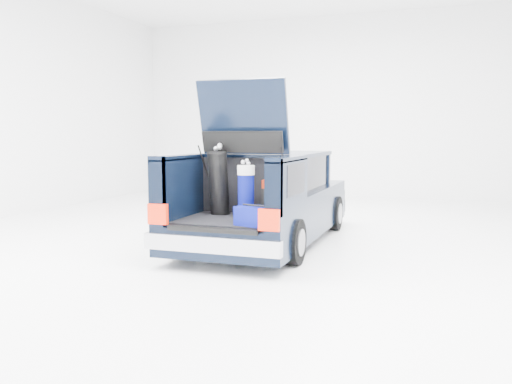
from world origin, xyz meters
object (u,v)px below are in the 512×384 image
at_px(car, 268,200).
at_px(blue_duffel, 257,216).
at_px(red_suitcase, 275,199).
at_px(blue_golf_bag, 246,191).
at_px(black_golf_bag, 219,183).

distance_m(car, blue_duffel, 2.07).
xyz_separation_m(car, blue_duffel, (0.50, -2.01, 0.05)).
relative_size(car, red_suitcase, 8.66).
relative_size(blue_golf_bag, blue_duffel, 1.41).
distance_m(black_golf_bag, blue_golf_bag, 0.46).
bearing_deg(car, blue_duffel, -76.01).
height_order(black_golf_bag, blue_duffel, black_golf_bag).
distance_m(red_suitcase, black_golf_bag, 0.84).
height_order(red_suitcase, blue_duffel, red_suitcase).
relative_size(black_golf_bag, blue_duffel, 1.77).
height_order(red_suitcase, black_golf_bag, black_golf_bag).
xyz_separation_m(black_golf_bag, blue_duffel, (0.81, -0.71, -0.33)).
bearing_deg(blue_golf_bag, red_suitcase, 31.90).
xyz_separation_m(red_suitcase, blue_golf_bag, (-0.37, -0.12, 0.11)).
height_order(car, blue_golf_bag, car).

